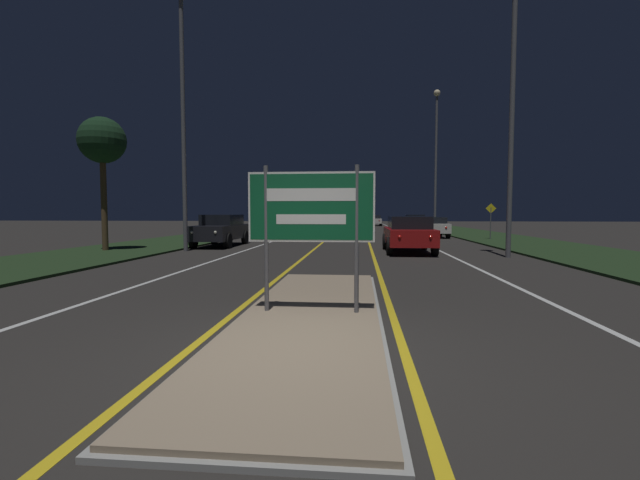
{
  "coord_description": "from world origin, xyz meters",
  "views": [
    {
      "loc": [
        0.74,
        -4.75,
        1.63
      ],
      "look_at": [
        0.0,
        3.28,
        1.12
      ],
      "focal_mm": 24.0,
      "sensor_mm": 36.0,
      "label": 1
    }
  ],
  "objects": [
    {
      "name": "edge_line_white_right",
      "position": [
        7.2,
        25.0,
        0.0
      ],
      "size": [
        0.1,
        70.0,
        0.01
      ],
      "color": "silver",
      "rests_on": "ground_plane"
    },
    {
      "name": "car_approaching_2",
      "position": [
        -2.57,
        34.43,
        0.77
      ],
      "size": [
        1.97,
        4.13,
        1.43
      ],
      "color": "#B7B7BC",
      "rests_on": "ground_plane"
    },
    {
      "name": "car_receding_2",
      "position": [
        6.02,
        37.0,
        0.77
      ],
      "size": [
        1.89,
        4.54,
        1.47
      ],
      "color": "navy",
      "rests_on": "ground_plane"
    },
    {
      "name": "streetlight_left_near",
      "position": [
        -6.66,
        12.86,
        7.05
      ],
      "size": [
        0.55,
        0.55,
        10.97
      ],
      "color": "#56565B",
      "rests_on": "ground_plane"
    },
    {
      "name": "streetlight_right_near",
      "position": [
        6.18,
        11.42,
        6.71
      ],
      "size": [
        0.57,
        0.57,
        10.15
      ],
      "color": "#56565B",
      "rests_on": "ground_plane"
    },
    {
      "name": "car_receding_0",
      "position": [
        2.76,
        13.14,
        0.79
      ],
      "size": [
        1.94,
        4.41,
        1.49
      ],
      "color": "maroon",
      "rests_on": "ground_plane"
    },
    {
      "name": "warning_sign",
      "position": [
        8.53,
        21.52,
        1.36
      ],
      "size": [
        0.6,
        0.06,
        2.12
      ],
      "color": "#56565B",
      "rests_on": "verge_right"
    },
    {
      "name": "centre_line_yellow_right",
      "position": [
        1.27,
        25.0,
        0.0
      ],
      "size": [
        0.12,
        70.0,
        0.01
      ],
      "color": "gold",
      "rests_on": "ground_plane"
    },
    {
      "name": "lane_line_white_right",
      "position": [
        4.2,
        25.0,
        0.0
      ],
      "size": [
        0.12,
        70.0,
        0.01
      ],
      "color": "silver",
      "rests_on": "ground_plane"
    },
    {
      "name": "roadside_palm_left",
      "position": [
        -9.83,
        12.15,
        4.54
      ],
      "size": [
        1.89,
        1.89,
        5.48
      ],
      "color": "#4C3823",
      "rests_on": "verge_left"
    },
    {
      "name": "car_receding_1",
      "position": [
        5.58,
        24.55,
        0.74
      ],
      "size": [
        1.9,
        4.44,
        1.35
      ],
      "color": "silver",
      "rests_on": "ground_plane"
    },
    {
      "name": "verge_right",
      "position": [
        9.5,
        20.0,
        0.04
      ],
      "size": [
        5.0,
        100.0,
        0.08
      ],
      "color": "#1E3319",
      "rests_on": "ground_plane"
    },
    {
      "name": "car_approaching_0",
      "position": [
        -6.08,
        15.83,
        0.82
      ],
      "size": [
        1.87,
        4.71,
        1.55
      ],
      "color": "black",
      "rests_on": "ground_plane"
    },
    {
      "name": "median_island",
      "position": [
        0.0,
        1.78,
        0.04
      ],
      "size": [
        2.17,
        8.03,
        0.1
      ],
      "color": "#999993",
      "rests_on": "ground_plane"
    },
    {
      "name": "streetlight_right_far",
      "position": [
        6.59,
        29.17,
        6.76
      ],
      "size": [
        0.5,
        0.5,
        11.03
      ],
      "color": "#56565B",
      "rests_on": "ground_plane"
    },
    {
      "name": "lane_line_white_left",
      "position": [
        -4.2,
        25.0,
        0.0
      ],
      "size": [
        0.12,
        70.0,
        0.01
      ],
      "color": "silver",
      "rests_on": "ground_plane"
    },
    {
      "name": "highway_sign",
      "position": [
        0.0,
        1.78,
        1.64
      ],
      "size": [
        1.95,
        0.07,
        2.26
      ],
      "color": "#56565B",
      "rests_on": "median_island"
    },
    {
      "name": "car_receding_3",
      "position": [
        2.62,
        50.21,
        0.72
      ],
      "size": [
        1.87,
        4.53,
        1.34
      ],
      "color": "silver",
      "rests_on": "ground_plane"
    },
    {
      "name": "edge_line_white_left",
      "position": [
        -7.2,
        25.0,
        0.0
      ],
      "size": [
        0.1,
        70.0,
        0.01
      ],
      "color": "silver",
      "rests_on": "ground_plane"
    },
    {
      "name": "ground_plane",
      "position": [
        0.0,
        0.0,
        0.0
      ],
      "size": [
        160.0,
        160.0,
        0.0
      ],
      "primitive_type": "plane",
      "color": "#282623"
    },
    {
      "name": "car_approaching_1",
      "position": [
        -5.85,
        26.08,
        0.78
      ],
      "size": [
        1.93,
        4.11,
        1.47
      ],
      "color": "silver",
      "rests_on": "ground_plane"
    },
    {
      "name": "centre_line_yellow_left",
      "position": [
        -1.27,
        25.0,
        0.0
      ],
      "size": [
        0.12,
        70.0,
        0.01
      ],
      "color": "gold",
      "rests_on": "ground_plane"
    },
    {
      "name": "verge_left",
      "position": [
        -9.5,
        20.0,
        0.04
      ],
      "size": [
        5.0,
        100.0,
        0.08
      ],
      "color": "#1E3319",
      "rests_on": "ground_plane"
    }
  ]
}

